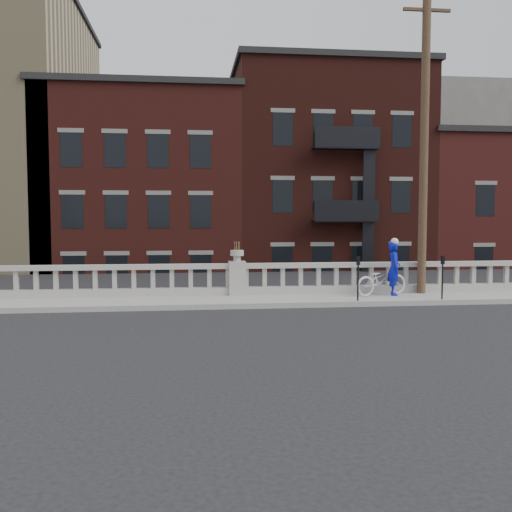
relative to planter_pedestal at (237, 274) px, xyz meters
The scene contains 10 objects.
ground 4.04m from the planter_pedestal, 90.00° to the right, with size 120.00×120.00×0.00m, color black.
sidewalk 1.21m from the planter_pedestal, 90.00° to the right, with size 32.00×2.20×0.15m, color gray.
balustrade 0.19m from the planter_pedestal, ahead, with size 28.00×0.34×1.03m.
planter_pedestal is the anchor object (origin of this frame).
lower_level 19.19m from the planter_pedestal, 88.31° to the left, with size 80.00×44.00×20.80m.
utility_pole 7.61m from the planter_pedestal, ahead, with size 1.60×0.28×10.00m.
parking_meter_c 4.00m from the planter_pedestal, 26.81° to the right, with size 0.10×0.09×1.36m.
parking_meter_d 6.52m from the planter_pedestal, 16.03° to the right, with size 0.10×0.09×1.36m.
bicycle 4.74m from the planter_pedestal, ahead, with size 0.68×1.95×1.03m, color silver.
cyclist 5.15m from the planter_pedestal, ahead, with size 0.65×0.42×1.77m, color #0C15B4.
Camera 1 is at (-1.56, -14.69, 2.74)m, focal length 40.00 mm.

